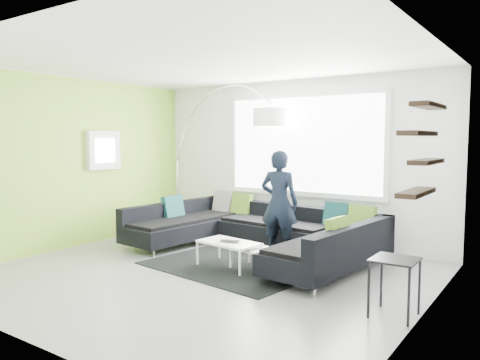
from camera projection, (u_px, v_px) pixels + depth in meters
name	position (u px, v px, depth m)	size (l,w,h in m)	color
ground	(203.00, 275.00, 6.20)	(5.50, 5.50, 0.00)	gray
room_shell	(214.00, 138.00, 6.19)	(5.54, 5.04, 2.82)	white
sectional_sofa	(249.00, 233.00, 7.21)	(3.88, 2.62, 0.79)	black
rug	(233.00, 266.00, 6.61)	(2.33, 1.70, 0.01)	black
coffee_table	(243.00, 256.00, 6.45)	(1.11, 0.65, 0.36)	silver
arc_lamp	(177.00, 161.00, 9.19)	(2.57, 0.88, 2.74)	silver
side_table	(394.00, 288.00, 4.72)	(0.43, 0.43, 0.60)	black
person	(279.00, 203.00, 7.20)	(0.66, 0.49, 1.63)	black
laptop	(229.00, 242.00, 6.46)	(0.32, 0.26, 0.02)	black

